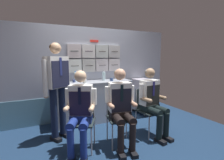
{
  "coord_description": "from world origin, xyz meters",
  "views": [
    {
      "loc": [
        -1.32,
        -2.46,
        1.48
      ],
      "look_at": [
        -0.05,
        0.16,
        1.07
      ],
      "focal_mm": 26.87,
      "sensor_mm": 36.0,
      "label": 1
    }
  ],
  "objects_px": {
    "folding_chair_right": "(118,112)",
    "sparkling_bottle_green": "(104,76)",
    "crew_member_by_counter": "(152,99)",
    "crew_member_standing": "(57,83)",
    "service_trolley": "(144,95)",
    "folding_chair_by_counter": "(146,105)",
    "paper_cup_tan": "(84,81)",
    "folding_chair_left": "(82,115)",
    "crew_member_left": "(80,108)",
    "crew_member_right": "(121,104)"
  },
  "relations": [
    {
      "from": "folding_chair_right",
      "to": "sparkling_bottle_green",
      "type": "distance_m",
      "value": 1.28
    },
    {
      "from": "service_trolley",
      "to": "crew_member_standing",
      "type": "relative_size",
      "value": 0.52
    },
    {
      "from": "service_trolley",
      "to": "crew_member_by_counter",
      "type": "height_order",
      "value": "crew_member_by_counter"
    },
    {
      "from": "folding_chair_left",
      "to": "crew_member_standing",
      "type": "xyz_separation_m",
      "value": [
        -0.31,
        0.45,
        0.49
      ]
    },
    {
      "from": "crew_member_by_counter",
      "to": "folding_chair_right",
      "type": "bearing_deg",
      "value": 174.19
    },
    {
      "from": "crew_member_standing",
      "to": "paper_cup_tan",
      "type": "bearing_deg",
      "value": 31.14
    },
    {
      "from": "folding_chair_left",
      "to": "paper_cup_tan",
      "type": "bearing_deg",
      "value": 70.94
    },
    {
      "from": "service_trolley",
      "to": "sparkling_bottle_green",
      "type": "xyz_separation_m",
      "value": [
        -1.07,
        0.15,
        0.55
      ]
    },
    {
      "from": "folding_chair_by_counter",
      "to": "crew_member_right",
      "type": "bearing_deg",
      "value": -160.15
    },
    {
      "from": "crew_member_right",
      "to": "folding_chair_by_counter",
      "type": "relative_size",
      "value": 1.49
    },
    {
      "from": "crew_member_right",
      "to": "sparkling_bottle_green",
      "type": "bearing_deg",
      "value": 78.89
    },
    {
      "from": "folding_chair_right",
      "to": "sparkling_bottle_green",
      "type": "bearing_deg",
      "value": 78.89
    },
    {
      "from": "service_trolley",
      "to": "folding_chair_by_counter",
      "type": "height_order",
      "value": "service_trolley"
    },
    {
      "from": "crew_member_left",
      "to": "folding_chair_by_counter",
      "type": "distance_m",
      "value": 1.35
    },
    {
      "from": "crew_member_standing",
      "to": "paper_cup_tan",
      "type": "height_order",
      "value": "crew_member_standing"
    },
    {
      "from": "service_trolley",
      "to": "sparkling_bottle_green",
      "type": "relative_size",
      "value": 3.77
    },
    {
      "from": "folding_chair_by_counter",
      "to": "crew_member_by_counter",
      "type": "xyz_separation_m",
      "value": [
        0.02,
        -0.16,
        0.17
      ]
    },
    {
      "from": "folding_chair_by_counter",
      "to": "sparkling_bottle_green",
      "type": "xyz_separation_m",
      "value": [
        -0.43,
        1.07,
        0.5
      ]
    },
    {
      "from": "service_trolley",
      "to": "folding_chair_left",
      "type": "xyz_separation_m",
      "value": [
        -1.91,
        -0.9,
        0.06
      ]
    },
    {
      "from": "service_trolley",
      "to": "crew_member_by_counter",
      "type": "xyz_separation_m",
      "value": [
        -0.62,
        -1.08,
        0.22
      ]
    },
    {
      "from": "crew_member_left",
      "to": "service_trolley",
      "type": "bearing_deg",
      "value": 27.83
    },
    {
      "from": "crew_member_by_counter",
      "to": "paper_cup_tan",
      "type": "xyz_separation_m",
      "value": [
        -1.0,
        0.99,
        0.26
      ]
    },
    {
      "from": "service_trolley",
      "to": "crew_member_standing",
      "type": "bearing_deg",
      "value": -168.59
    },
    {
      "from": "crew_member_right",
      "to": "crew_member_by_counter",
      "type": "distance_m",
      "value": 0.71
    },
    {
      "from": "folding_chair_right",
      "to": "paper_cup_tan",
      "type": "bearing_deg",
      "value": 109.44
    },
    {
      "from": "service_trolley",
      "to": "sparkling_bottle_green",
      "type": "distance_m",
      "value": 1.22
    },
    {
      "from": "service_trolley",
      "to": "folding_chair_by_counter",
      "type": "relative_size",
      "value": 1.03
    },
    {
      "from": "folding_chair_right",
      "to": "service_trolley",
      "type": "bearing_deg",
      "value": 37.82
    },
    {
      "from": "service_trolley",
      "to": "crew_member_standing",
      "type": "height_order",
      "value": "crew_member_standing"
    },
    {
      "from": "crew_member_right",
      "to": "folding_chair_by_counter",
      "type": "distance_m",
      "value": 0.76
    },
    {
      "from": "crew_member_by_counter",
      "to": "folding_chair_left",
      "type": "bearing_deg",
      "value": 172.08
    },
    {
      "from": "crew_member_left",
      "to": "folding_chair_by_counter",
      "type": "xyz_separation_m",
      "value": [
        1.34,
        0.13,
        -0.17
      ]
    },
    {
      "from": "folding_chair_by_counter",
      "to": "paper_cup_tan",
      "type": "height_order",
      "value": "paper_cup_tan"
    },
    {
      "from": "folding_chair_right",
      "to": "sparkling_bottle_green",
      "type": "height_order",
      "value": "sparkling_bottle_green"
    },
    {
      "from": "service_trolley",
      "to": "crew_member_by_counter",
      "type": "distance_m",
      "value": 1.27
    },
    {
      "from": "crew_member_left",
      "to": "paper_cup_tan",
      "type": "xyz_separation_m",
      "value": [
        0.35,
        0.96,
        0.26
      ]
    },
    {
      "from": "crew_member_left",
      "to": "crew_member_right",
      "type": "distance_m",
      "value": 0.66
    },
    {
      "from": "crew_member_by_counter",
      "to": "sparkling_bottle_green",
      "type": "bearing_deg",
      "value": 110.05
    },
    {
      "from": "folding_chair_left",
      "to": "crew_member_left",
      "type": "xyz_separation_m",
      "value": [
        -0.07,
        -0.14,
        0.17
      ]
    },
    {
      "from": "folding_chair_left",
      "to": "crew_member_right",
      "type": "xyz_separation_m",
      "value": [
        0.57,
        -0.27,
        0.18
      ]
    },
    {
      "from": "crew_member_left",
      "to": "paper_cup_tan",
      "type": "distance_m",
      "value": 1.05
    },
    {
      "from": "service_trolley",
      "to": "crew_member_right",
      "type": "relative_size",
      "value": 0.69
    },
    {
      "from": "crew_member_left",
      "to": "crew_member_standing",
      "type": "bearing_deg",
      "value": 111.92
    },
    {
      "from": "service_trolley",
      "to": "folding_chair_right",
      "type": "bearing_deg",
      "value": -142.18
    },
    {
      "from": "crew_member_by_counter",
      "to": "crew_member_standing",
      "type": "height_order",
      "value": "crew_member_standing"
    },
    {
      "from": "folding_chair_left",
      "to": "crew_member_by_counter",
      "type": "relative_size",
      "value": 0.68
    },
    {
      "from": "crew_member_by_counter",
      "to": "sparkling_bottle_green",
      "type": "relative_size",
      "value": 5.38
    },
    {
      "from": "crew_member_left",
      "to": "crew_member_by_counter",
      "type": "relative_size",
      "value": 1.0
    },
    {
      "from": "folding_chair_right",
      "to": "crew_member_right",
      "type": "height_order",
      "value": "crew_member_right"
    },
    {
      "from": "folding_chair_by_counter",
      "to": "sparkling_bottle_green",
      "type": "distance_m",
      "value": 1.26
    }
  ]
}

